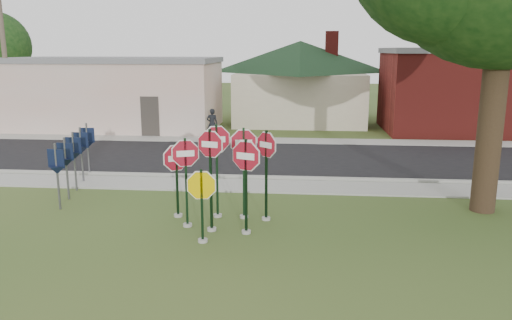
# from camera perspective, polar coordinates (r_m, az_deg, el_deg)

# --- Properties ---
(ground) EXTENTS (120.00, 120.00, 0.00)m
(ground) POSITION_cam_1_polar(r_m,az_deg,el_deg) (12.25, -5.18, -9.91)
(ground) COLOR #324F1D
(ground) RESTS_ON ground
(sidewalk_near) EXTENTS (60.00, 1.60, 0.06)m
(sidewalk_near) POSITION_cam_1_polar(r_m,az_deg,el_deg) (17.39, -1.97, -2.93)
(sidewalk_near) COLOR #96978F
(sidewalk_near) RESTS_ON ground
(road) EXTENTS (60.00, 7.00, 0.04)m
(road) POSITION_cam_1_polar(r_m,az_deg,el_deg) (21.73, -0.51, 0.20)
(road) COLOR black
(road) RESTS_ON ground
(sidewalk_far) EXTENTS (60.00, 1.60, 0.06)m
(sidewalk_far) POSITION_cam_1_polar(r_m,az_deg,el_deg) (25.93, 0.42, 2.24)
(sidewalk_far) COLOR #96978F
(sidewalk_far) RESTS_ON ground
(curb) EXTENTS (60.00, 0.20, 0.14)m
(curb) POSITION_cam_1_polar(r_m,az_deg,el_deg) (18.34, -1.59, -1.98)
(curb) COLOR #96978F
(curb) RESTS_ON ground
(stop_sign_center) EXTENTS (0.94, 0.29, 2.80)m
(stop_sign_center) POSITION_cam_1_polar(r_m,az_deg,el_deg) (12.80, -5.22, -0.78)
(stop_sign_center) COLOR #99968E
(stop_sign_center) RESTS_ON ground
(stop_sign_yellow) EXTENTS (0.99, 0.24, 1.95)m
(stop_sign_yellow) POSITION_cam_1_polar(r_m,az_deg,el_deg) (12.21, -6.22, -4.38)
(stop_sign_yellow) COLOR #99968E
(stop_sign_yellow) RESTS_ON ground
(stop_sign_left) EXTENTS (0.96, 0.34, 2.52)m
(stop_sign_left) POSITION_cam_1_polar(r_m,az_deg,el_deg) (13.23, -8.02, -1.24)
(stop_sign_left) COLOR #99968E
(stop_sign_left) RESTS_ON ground
(stop_sign_right) EXTENTS (1.01, 0.40, 2.59)m
(stop_sign_right) POSITION_cam_1_polar(r_m,az_deg,el_deg) (12.59, -1.15, -1.50)
(stop_sign_right) COLOR #99968E
(stop_sign_right) RESTS_ON ground
(stop_sign_back_right) EXTENTS (1.00, 0.24, 2.68)m
(stop_sign_back_right) POSITION_cam_1_polar(r_m,az_deg,el_deg) (13.75, -1.42, -0.10)
(stop_sign_back_right) COLOR #99968E
(stop_sign_back_right) RESTS_ON ground
(stop_sign_back_left) EXTENTS (0.99, 0.41, 2.77)m
(stop_sign_back_left) POSITION_cam_1_polar(r_m,az_deg,el_deg) (13.88, -4.51, 0.32)
(stop_sign_back_left) COLOR #99968E
(stop_sign_back_left) RESTS_ON ground
(stop_sign_far_right) EXTENTS (0.74, 0.67, 2.63)m
(stop_sign_far_right) POSITION_cam_1_polar(r_m,az_deg,el_deg) (13.60, 1.19, -0.43)
(stop_sign_far_right) COLOR #99968E
(stop_sign_far_right) RESTS_ON ground
(stop_sign_far_left) EXTENTS (0.87, 0.60, 2.23)m
(stop_sign_far_left) POSITION_cam_1_polar(r_m,az_deg,el_deg) (14.11, -9.06, -1.23)
(stop_sign_far_left) COLOR #99968E
(stop_sign_far_left) RESTS_ON ground
(route_sign_row) EXTENTS (1.43, 4.63, 2.00)m
(route_sign_row) POSITION_cam_1_polar(r_m,az_deg,el_deg) (17.67, -20.07, 0.54)
(route_sign_row) COLOR #59595E
(route_sign_row) RESTS_ON ground
(building_stucco) EXTENTS (12.20, 6.20, 4.20)m
(building_stucco) POSITION_cam_1_polar(r_m,az_deg,el_deg) (31.27, -15.80, 7.46)
(building_stucco) COLOR beige
(building_stucco) RESTS_ON ground
(building_house) EXTENTS (11.60, 11.60, 6.20)m
(building_house) POSITION_cam_1_polar(r_m,az_deg,el_deg) (33.14, 5.07, 10.73)
(building_house) COLOR beige
(building_house) RESTS_ON ground
(building_brick) EXTENTS (10.20, 6.20, 4.75)m
(building_brick) POSITION_cam_1_polar(r_m,az_deg,el_deg) (31.32, 23.76, 7.35)
(building_brick) COLOR maroon
(building_brick) RESTS_ON ground
(utility_pole_near) EXTENTS (2.20, 0.26, 9.50)m
(utility_pole_near) POSITION_cam_1_polar(r_m,az_deg,el_deg) (30.86, -26.91, 11.78)
(utility_pole_near) COLOR #473C2F
(utility_pole_near) RESTS_ON ground
(pedestrian) EXTENTS (0.65, 0.51, 1.59)m
(pedestrian) POSITION_cam_1_polar(r_m,az_deg,el_deg) (26.29, -5.04, 4.16)
(pedestrian) COLOR black
(pedestrian) RESTS_ON sidewalk_far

